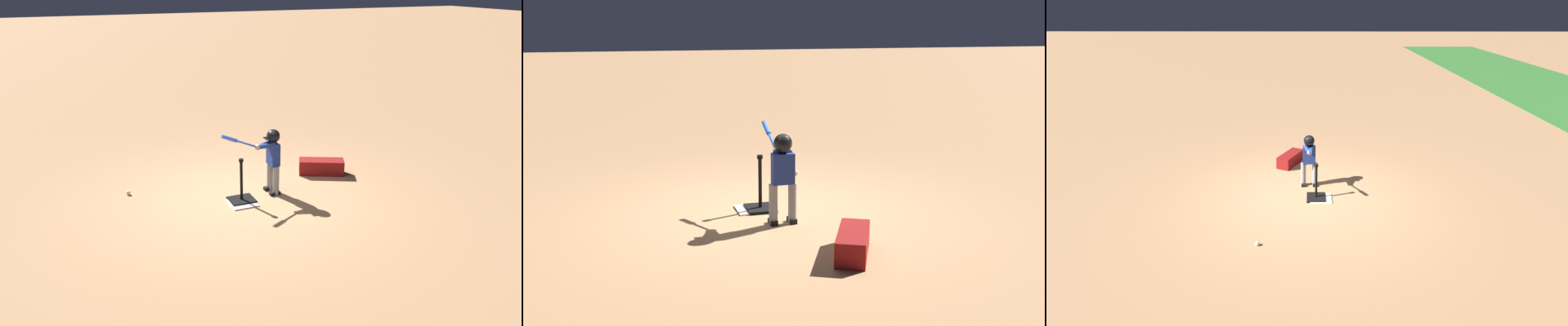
# 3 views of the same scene
# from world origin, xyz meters

# --- Properties ---
(ground_plane) EXTENTS (90.00, 90.00, 0.00)m
(ground_plane) POSITION_xyz_m (0.00, 0.00, 0.00)
(ground_plane) COLOR #AD7F56
(home_plate) EXTENTS (0.45, 0.45, 0.02)m
(home_plate) POSITION_xyz_m (0.08, 0.26, 0.01)
(home_plate) COLOR white
(home_plate) RESTS_ON ground_plane
(batting_tee) EXTENTS (0.42, 0.38, 0.75)m
(batting_tee) POSITION_xyz_m (0.06, 0.17, 0.11)
(batting_tee) COLOR black
(batting_tee) RESTS_ON ground_plane
(batter_child) EXTENTS (1.05, 0.36, 1.17)m
(batter_child) POSITION_xyz_m (-0.54, 0.02, 0.73)
(batter_child) COLOR gray
(batter_child) RESTS_ON ground_plane
(baseball) EXTENTS (0.07, 0.07, 0.07)m
(baseball) POSITION_xyz_m (1.77, -0.83, 0.04)
(baseball) COLOR white
(baseball) RESTS_ON ground_plane
(equipment_bag) EXTENTS (0.90, 0.65, 0.28)m
(equipment_bag) POSITION_xyz_m (-1.79, -0.44, 0.14)
(equipment_bag) COLOR maroon
(equipment_bag) RESTS_ON ground_plane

